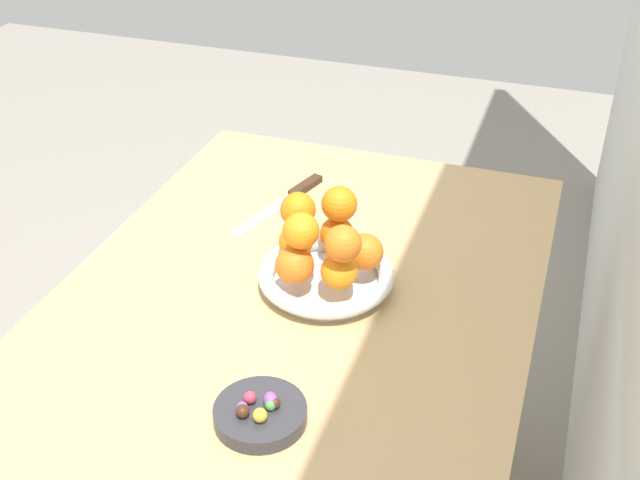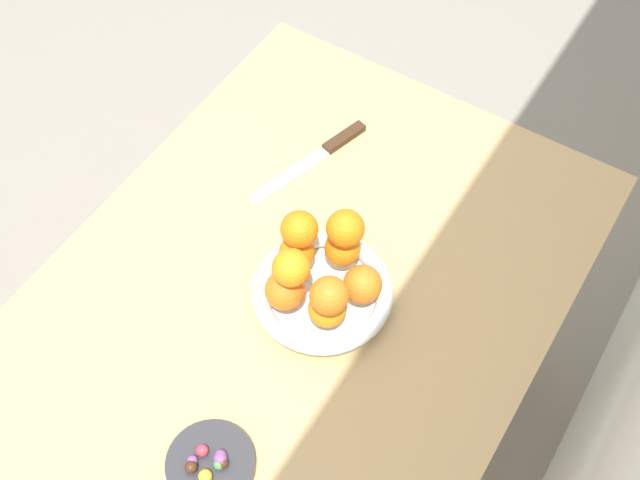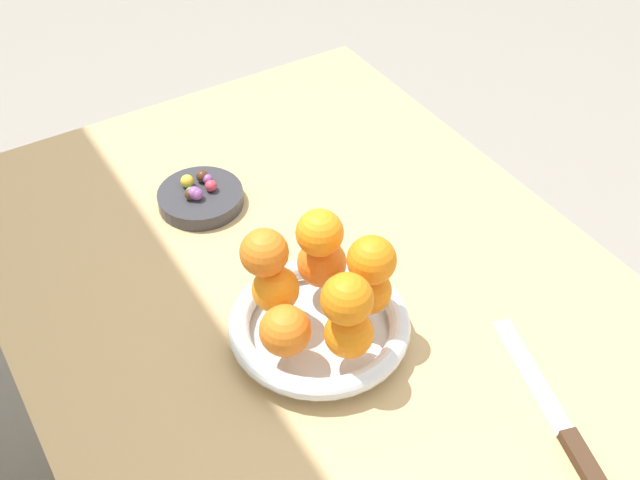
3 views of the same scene
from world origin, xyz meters
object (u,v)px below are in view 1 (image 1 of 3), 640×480
(orange_7, at_px, (300,232))
(candy_ball_6, at_px, (270,398))
(orange_3, at_px, (337,234))
(candy_ball_2, at_px, (260,415))
(orange_0, at_px, (295,265))
(orange_5, at_px, (298,210))
(candy_ball_4, at_px, (270,405))
(orange_8, at_px, (339,204))
(knife, at_px, (287,199))
(orange_2, at_px, (365,252))
(orange_4, at_px, (296,241))
(candy_ball_0, at_px, (271,400))
(candy_ball_1, at_px, (242,407))
(orange_6, at_px, (343,244))
(candy_ball_5, at_px, (243,411))
(candy_dish, at_px, (260,414))
(fruit_bowl, at_px, (326,277))
(candy_ball_7, at_px, (250,398))
(orange_1, at_px, (338,272))
(candy_ball_3, at_px, (274,403))
(dining_table, at_px, (294,340))

(orange_7, height_order, candy_ball_6, orange_7)
(orange_3, height_order, candy_ball_2, orange_3)
(orange_7, bearing_deg, orange_0, -60.85)
(orange_5, relative_size, candy_ball_4, 3.73)
(orange_8, bearing_deg, candy_ball_4, 3.90)
(orange_7, height_order, knife, orange_7)
(orange_7, relative_size, orange_8, 0.97)
(orange_2, relative_size, orange_4, 1.07)
(candy_ball_0, distance_m, candy_ball_1, 0.04)
(orange_6, xyz_separation_m, candy_ball_5, (0.28, -0.05, -0.10))
(candy_dish, bearing_deg, candy_ball_0, 127.17)
(orange_6, distance_m, candy_ball_4, 0.28)
(orange_2, bearing_deg, fruit_bowl, -70.30)
(candy_ball_7, bearing_deg, candy_ball_2, 43.52)
(orange_1, xyz_separation_m, candy_ball_0, (0.26, -0.01, -0.04))
(candy_ball_3, height_order, knife, candy_ball_3)
(orange_8, bearing_deg, candy_ball_6, 3.27)
(candy_dish, xyz_separation_m, candy_ball_2, (0.02, 0.01, 0.02))
(orange_4, bearing_deg, candy_dish, 12.17)
(orange_8, xyz_separation_m, candy_ball_5, (0.39, -0.00, -0.10))
(orange_6, distance_m, candy_ball_5, 0.30)
(orange_5, distance_m, candy_ball_7, 0.35)
(fruit_bowl, xyz_separation_m, candy_ball_1, (0.32, -0.01, 0.01))
(fruit_bowl, height_order, candy_ball_6, same)
(candy_dish, relative_size, orange_6, 2.17)
(fruit_bowl, xyz_separation_m, candy_ball_7, (0.31, -0.00, 0.01))
(orange_6, relative_size, candy_ball_3, 3.56)
(orange_3, height_order, candy_ball_7, orange_3)
(dining_table, height_order, orange_5, orange_5)
(orange_1, height_order, candy_ball_7, orange_1)
(orange_5, bearing_deg, dining_table, 12.42)
(candy_ball_1, xyz_separation_m, knife, (-0.57, -0.16, -0.02))
(knife, bearing_deg, candy_ball_4, 18.89)
(orange_3, height_order, knife, orange_3)
(candy_ball_4, height_order, candy_ball_5, candy_ball_5)
(candy_ball_3, relative_size, candy_ball_6, 0.90)
(orange_0, bearing_deg, candy_ball_3, 14.42)
(candy_ball_4, relative_size, candy_ball_7, 0.89)
(candy_dish, bearing_deg, orange_3, -177.77)
(orange_7, bearing_deg, candy_ball_2, 9.64)
(orange_5, bearing_deg, candy_ball_3, 14.76)
(orange_7, distance_m, orange_8, 0.11)
(orange_0, xyz_separation_m, candy_ball_2, (0.28, 0.06, -0.04))
(dining_table, bearing_deg, orange_8, 157.25)
(orange_3, distance_m, candy_ball_0, 0.37)
(orange_4, relative_size, orange_8, 0.96)
(orange_1, relative_size, orange_5, 1.00)
(orange_7, relative_size, candy_ball_2, 2.94)
(candy_ball_4, bearing_deg, orange_2, 174.64)
(candy_ball_1, distance_m, knife, 0.59)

